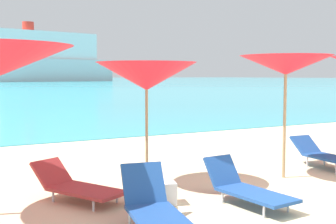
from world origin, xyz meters
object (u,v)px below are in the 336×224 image
object	(u,v)px
lounge_chair_1	(323,154)
cooler_box	(159,193)
lounge_chair_5	(76,185)
lounge_chair_4	(152,204)
lounge_chair_3	(246,188)
cruise_ship	(45,60)
umbrella_2	(146,76)
umbrella_3	(286,65)

from	to	relation	value
lounge_chair_1	cooler_box	world-z (taller)	lounge_chair_1
lounge_chair_5	lounge_chair_4	bearing A→B (deg)	-102.43
lounge_chair_3	lounge_chair_5	bearing A→B (deg)	141.24
lounge_chair_3	lounge_chair_4	distance (m)	1.76
cruise_ship	lounge_chair_1	bearing A→B (deg)	-111.84
cooler_box	cruise_ship	xyz separation A→B (m)	(35.38, 148.09, 7.26)
umbrella_2	lounge_chair_5	size ratio (longest dim) A/B	1.29
lounge_chair_1	lounge_chair_4	xyz separation A→B (m)	(-4.91, -1.61, 0.03)
cruise_ship	cooler_box	bearing A→B (deg)	-113.38
umbrella_3	cooler_box	distance (m)	3.55
lounge_chair_1	lounge_chair_4	size ratio (longest dim) A/B	1.15
umbrella_3	cruise_ship	world-z (taller)	cruise_ship
umbrella_3	cruise_ship	bearing A→B (deg)	77.61
umbrella_3	cooler_box	world-z (taller)	umbrella_3
umbrella_2	lounge_chair_4	xyz separation A→B (m)	(-0.96, -2.07, -1.62)
cruise_ship	lounge_chair_4	bearing A→B (deg)	-113.51
lounge_chair_1	cooler_box	bearing A→B (deg)	-166.86
lounge_chair_1	cruise_ship	world-z (taller)	cruise_ship
lounge_chair_5	cruise_ship	size ratio (longest dim) A/B	0.04
lounge_chair_1	lounge_chair_5	bearing A→B (deg)	-176.97
cooler_box	cruise_ship	distance (m)	152.43
cruise_ship	umbrella_2	bearing A→B (deg)	-113.34
umbrella_2	lounge_chair_3	size ratio (longest dim) A/B	1.38
umbrella_3	lounge_chair_4	bearing A→B (deg)	-159.17
lounge_chair_1	cruise_ship	xyz separation A→B (m)	(31.07, 147.44, 7.13)
lounge_chair_3	lounge_chair_4	size ratio (longest dim) A/B	1.11
lounge_chair_3	cooler_box	bearing A→B (deg)	144.34
umbrella_3	lounge_chair_5	xyz separation A→B (m)	(-3.97, 0.40, -1.90)
lounge_chair_5	cruise_ship	xyz separation A→B (m)	(36.42, 147.30, 7.19)
lounge_chair_5	lounge_chair_3	bearing A→B (deg)	-60.57
lounge_chair_1	lounge_chair_3	world-z (taller)	lounge_chair_3
lounge_chair_1	lounge_chair_5	size ratio (longest dim) A/B	0.97
umbrella_2	lounge_chair_1	xyz separation A→B (m)	(3.95, -0.47, -1.64)
lounge_chair_4	cruise_ship	world-z (taller)	cruise_ship
lounge_chair_3	cruise_ship	bearing A→B (deg)	72.52
lounge_chair_1	lounge_chair_3	xyz separation A→B (m)	(-3.17, -1.34, -0.03)
umbrella_3	lounge_chair_3	size ratio (longest dim) A/B	1.47
lounge_chair_4	lounge_chair_1	bearing A→B (deg)	29.63
umbrella_2	lounge_chair_1	distance (m)	4.30
umbrella_2	cooler_box	distance (m)	2.12
umbrella_3	lounge_chair_3	xyz separation A→B (m)	(-1.80, -1.07, -1.88)
cruise_ship	lounge_chair_5	bearing A→B (deg)	-113.83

